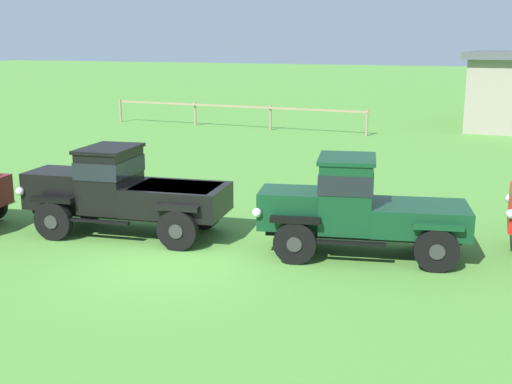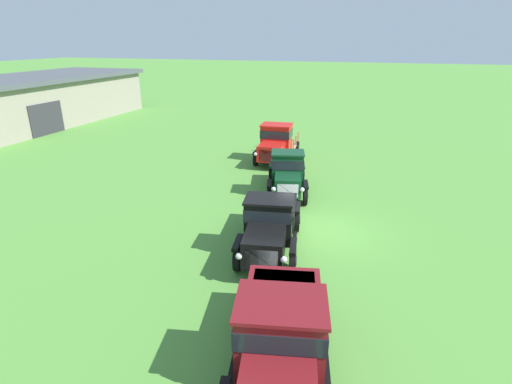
# 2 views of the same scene
# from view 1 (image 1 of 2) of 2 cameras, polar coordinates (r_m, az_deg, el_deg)

# --- Properties ---
(ground_plane) EXTENTS (240.00, 240.00, 0.00)m
(ground_plane) POSITION_cam_1_polar(r_m,az_deg,el_deg) (13.83, -7.83, -6.02)
(ground_plane) COLOR #518E38
(paddock_fence) EXTENTS (14.77, 0.36, 1.30)m
(paddock_fence) POSITION_cam_1_polar(r_m,az_deg,el_deg) (34.66, -2.04, 7.29)
(paddock_fence) COLOR #997F60
(paddock_fence) RESTS_ON ground
(vintage_truck_second_in_line) EXTENTS (5.14, 2.63, 2.11)m
(vintage_truck_second_in_line) POSITION_cam_1_polar(r_m,az_deg,el_deg) (15.62, -11.77, 0.16)
(vintage_truck_second_in_line) COLOR black
(vintage_truck_second_in_line) RESTS_ON ground
(vintage_truck_midrow_center) EXTENTS (4.70, 2.73, 2.16)m
(vintage_truck_midrow_center) POSITION_cam_1_polar(r_m,az_deg,el_deg) (13.90, 9.02, -1.26)
(vintage_truck_midrow_center) COLOR black
(vintage_truck_midrow_center) RESTS_ON ground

